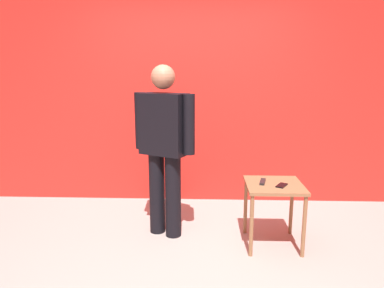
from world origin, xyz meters
The scene contains 6 objects.
ground_plane centered at (0.00, 0.00, 0.00)m, with size 12.00×12.00×0.00m, color #9E9991.
back_wall_red centered at (0.00, 1.69, 1.43)m, with size 5.93×0.12×2.86m, color red.
standing_person centered at (-0.22, 0.65, 0.94)m, with size 0.64×0.40×1.68m.
side_table centered at (0.82, 0.46, 0.51)m, with size 0.52×0.52×0.60m.
cell_phone centered at (0.87, 0.40, 0.61)m, with size 0.07×0.14×0.01m, color black.
tv_remote centered at (0.72, 0.49, 0.61)m, with size 0.04×0.17×0.02m, color black.
Camera 1 is at (0.17, -2.64, 1.61)m, focal length 32.60 mm.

